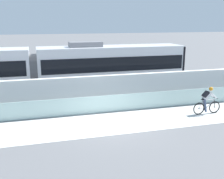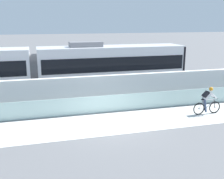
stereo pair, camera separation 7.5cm
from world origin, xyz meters
name	(u,v)px [view 2 (the right image)]	position (x,y,z in m)	size (l,w,h in m)	color
ground_plane	(111,123)	(0.00, 0.00, 0.00)	(200.00, 200.00, 0.00)	slate
bike_path_deck	(111,123)	(0.00, 0.00, 0.01)	(32.00, 3.20, 0.01)	silver
glass_parapet	(103,104)	(0.00, 1.85, 0.52)	(32.00, 0.05, 1.04)	silver
concrete_barrier_wall	(97,90)	(0.00, 3.65, 0.94)	(32.00, 0.36, 1.88)	white
tram_rail_near	(90,94)	(0.00, 6.13, 0.00)	(32.00, 0.08, 0.01)	#595654
tram_rail_far	(86,90)	(0.00, 7.57, 0.00)	(32.00, 0.08, 0.01)	#595654
tram	(34,70)	(-3.86, 6.85, 1.89)	(22.56, 2.54, 3.81)	silver
cyclist_on_bike	(207,101)	(5.79, 0.00, 0.80)	(1.77, 0.58, 1.61)	black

